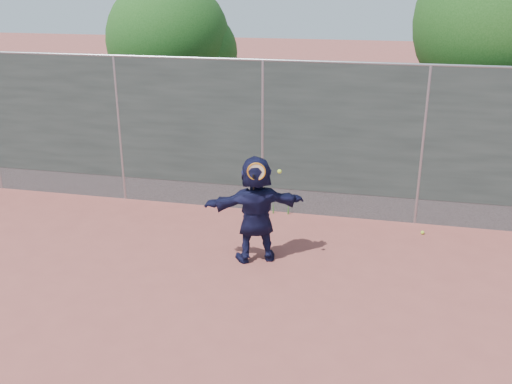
# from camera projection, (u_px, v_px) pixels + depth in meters

# --- Properties ---
(ground) EXTENTS (80.00, 80.00, 0.00)m
(ground) POSITION_uv_depth(u_px,v_px,m) (213.00, 297.00, 8.39)
(ground) COLOR #9E4C42
(ground) RESTS_ON ground
(player) EXTENTS (1.74, 1.12, 1.79)m
(player) POSITION_uv_depth(u_px,v_px,m) (256.00, 209.00, 9.25)
(player) COLOR #131434
(player) RESTS_ON ground
(ball_ground) EXTENTS (0.07, 0.07, 0.07)m
(ball_ground) POSITION_uv_depth(u_px,v_px,m) (423.00, 233.00, 10.47)
(ball_ground) COLOR #B6DD31
(ball_ground) RESTS_ON ground
(fence) EXTENTS (20.00, 0.06, 3.03)m
(fence) POSITION_uv_depth(u_px,v_px,m) (263.00, 134.00, 11.04)
(fence) COLOR #38423D
(fence) RESTS_ON ground
(swing_action) EXTENTS (0.53, 0.15, 0.51)m
(swing_action) POSITION_uv_depth(u_px,v_px,m) (258.00, 173.00, 8.82)
(swing_action) COLOR orange
(swing_action) RESTS_ON ground
(tree_left) EXTENTS (3.15, 3.00, 4.53)m
(tree_left) POSITION_uv_depth(u_px,v_px,m) (175.00, 43.00, 13.95)
(tree_left) COLOR #382314
(tree_left) RESTS_ON ground
(weed_clump) EXTENTS (0.68, 0.07, 0.30)m
(weed_clump) POSITION_uv_depth(u_px,v_px,m) (276.00, 207.00, 11.38)
(weed_clump) COLOR #387226
(weed_clump) RESTS_ON ground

